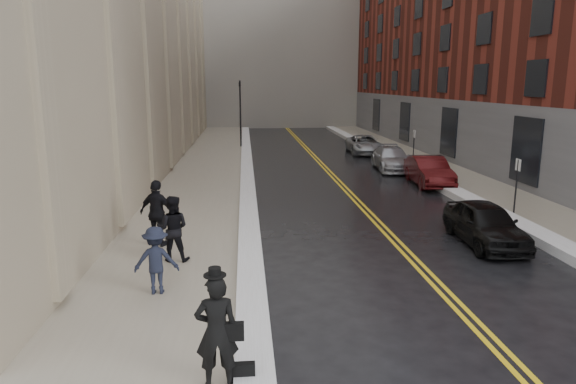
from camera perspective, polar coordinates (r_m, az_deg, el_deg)
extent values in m
plane|color=black|center=(11.58, 7.30, -13.66)|extent=(160.00, 160.00, 0.00)
cube|color=gray|center=(26.74, -9.47, 1.24)|extent=(4.00, 64.00, 0.15)
cube|color=gray|center=(28.95, 18.23, 1.61)|extent=(3.00, 64.00, 0.15)
cube|color=gold|center=(27.07, 5.21, 1.33)|extent=(0.12, 64.00, 0.01)
cube|color=gold|center=(27.12, 5.71, 1.33)|extent=(0.12, 64.00, 0.01)
cube|color=white|center=(26.64, -4.54, 1.44)|extent=(0.70, 60.80, 0.26)
cube|color=white|center=(28.26, 14.78, 1.73)|extent=(0.85, 60.80, 0.30)
cube|color=maroon|center=(38.85, 27.06, 16.67)|extent=(14.00, 50.00, 18.00)
cylinder|color=black|center=(40.27, -5.31, 8.55)|extent=(0.12, 0.12, 5.20)
imported|color=black|center=(40.20, -5.36, 11.39)|extent=(0.18, 0.15, 0.90)
cylinder|color=black|center=(21.22, 24.00, 0.37)|extent=(0.06, 0.06, 2.20)
cube|color=white|center=(21.07, 24.21, 2.77)|extent=(0.02, 0.35, 0.45)
cylinder|color=black|center=(32.11, 13.78, 4.69)|extent=(0.06, 0.06, 2.20)
cube|color=white|center=(32.01, 13.86, 6.29)|extent=(0.02, 0.35, 0.45)
imported|color=black|center=(17.30, 21.06, -3.28)|extent=(1.71, 4.01, 1.35)
imported|color=#3F0B0C|center=(26.44, 15.38, 2.26)|extent=(1.78, 4.44, 1.43)
imported|color=#9E9FA5|center=(30.64, 11.45, 3.65)|extent=(2.16, 4.72, 1.34)
imported|color=#9EA1A5|center=(37.52, 8.50, 5.24)|extent=(2.33, 4.81, 1.32)
imported|color=black|center=(8.58, -7.94, -15.13)|extent=(0.72, 0.50, 1.91)
imported|color=black|center=(14.52, -12.71, -3.98)|extent=(0.94, 0.76, 1.84)
imported|color=black|center=(12.45, -14.45, -7.34)|extent=(1.06, 0.63, 1.61)
imported|color=black|center=(15.92, -14.28, -2.32)|extent=(1.29, 0.93, 2.03)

